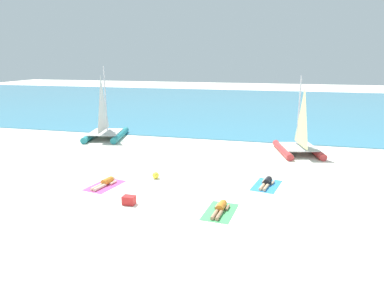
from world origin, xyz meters
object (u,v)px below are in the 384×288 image
at_px(sunbather_middle, 220,208).
at_px(beach_ball, 156,175).
at_px(towel_middle, 220,212).
at_px(sunbather_right, 267,182).
at_px(cooler_box, 129,200).
at_px(sailboat_red, 299,142).
at_px(towel_left, 105,185).
at_px(sailboat_teal, 105,128).
at_px(towel_right, 266,185).
at_px(sunbather_left, 106,183).

relative_size(sunbather_middle, beach_ball, 4.73).
bearing_deg(sunbather_middle, beach_ball, 146.14).
bearing_deg(towel_middle, sunbather_right, 65.15).
bearing_deg(cooler_box, sailboat_red, 54.87).
height_order(towel_left, sunbather_right, sunbather_right).
height_order(sailboat_teal, towel_left, sailboat_teal).
relative_size(sailboat_teal, cooler_box, 10.44).
bearing_deg(towel_middle, towel_right, 64.91).
height_order(sailboat_red, sunbather_left, sailboat_red).
height_order(towel_middle, sunbather_right, sunbather_right).
distance_m(sailboat_red, sailboat_teal, 13.73).
relative_size(sunbather_left, cooler_box, 3.13).
bearing_deg(towel_right, towel_left, -165.69).
distance_m(sailboat_teal, towel_middle, 14.97).
bearing_deg(sunbather_left, sunbather_right, 25.32).
relative_size(sailboat_red, towel_left, 2.53).
xyz_separation_m(towel_left, sunbather_left, (0.01, 0.07, 0.13)).
bearing_deg(cooler_box, sunbather_middle, 3.79).
bearing_deg(beach_ball, sunbather_middle, -38.75).
bearing_deg(sunbather_middle, sunbather_right, 69.69).
bearing_deg(sunbather_middle, cooler_box, -171.32).
relative_size(sailboat_red, sailboat_teal, 0.92).
distance_m(sailboat_teal, towel_left, 10.29).
distance_m(sailboat_teal, sunbather_right, 14.06).
height_order(sailboat_teal, towel_middle, sailboat_teal).
bearing_deg(towel_right, beach_ball, -176.39).
xyz_separation_m(towel_middle, sunbather_middle, (0.01, 0.07, 0.13)).
height_order(sailboat_red, towel_right, sailboat_red).
distance_m(sailboat_red, sunbather_right, 6.50).
xyz_separation_m(sunbather_left, towel_middle, (5.74, -1.63, -0.13)).
distance_m(sunbather_middle, cooler_box, 3.76).
relative_size(towel_middle, towel_right, 1.00).
relative_size(towel_left, towel_middle, 1.00).
distance_m(towel_right, cooler_box, 6.47).
height_order(towel_middle, sunbather_middle, sunbather_middle).
bearing_deg(beach_ball, towel_left, -142.18).
relative_size(sailboat_red, towel_right, 2.53).
bearing_deg(towel_middle, beach_ball, 140.60).
relative_size(sunbather_left, beach_ball, 4.72).
bearing_deg(towel_left, sailboat_red, 42.33).
xyz_separation_m(sailboat_red, beach_ball, (-7.03, -6.67, -0.55)).
relative_size(sunbather_left, towel_right, 0.82).
xyz_separation_m(sunbather_middle, towel_right, (1.60, 3.37, -0.13)).
bearing_deg(beach_ball, sailboat_teal, 131.28).
height_order(towel_left, cooler_box, cooler_box).
distance_m(sailboat_teal, sunbather_middle, 14.92).
xyz_separation_m(sailboat_red, towel_middle, (-3.26, -9.77, -0.71)).
bearing_deg(cooler_box, sunbather_right, 34.48).
relative_size(towel_left, cooler_box, 3.80).
height_order(sailboat_teal, cooler_box, sailboat_teal).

